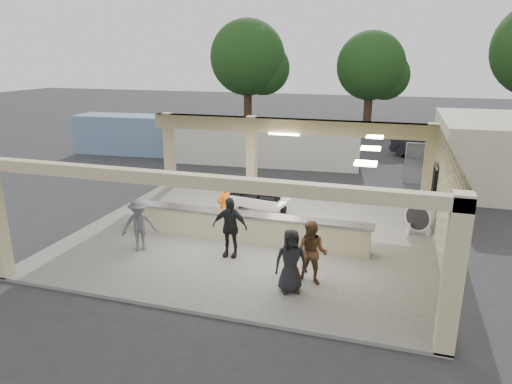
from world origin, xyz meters
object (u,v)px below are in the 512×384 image
(passenger_b, at_px, (230,227))
(baggage_handler, at_px, (224,206))
(car_dark, at_px, (425,148))
(passenger_d, at_px, (291,261))
(car_white_a, at_px, (484,154))
(container_blue, at_px, (148,135))
(luggage_cart, at_px, (256,197))
(drum_fan, at_px, (420,217))
(passenger_c, at_px, (139,225))
(baggage_counter, at_px, (247,227))
(passenger_a, at_px, (312,253))
(container_white, at_px, (261,143))

(passenger_b, bearing_deg, baggage_handler, 113.13)
(car_dark, bearing_deg, passenger_b, -158.71)
(passenger_d, relative_size, car_white_a, 0.31)
(container_blue, bearing_deg, baggage_handler, -54.28)
(luggage_cart, relative_size, container_blue, 0.27)
(drum_fan, bearing_deg, passenger_d, -89.19)
(luggage_cart, bearing_deg, passenger_b, -74.96)
(passenger_b, relative_size, passenger_c, 1.11)
(passenger_d, bearing_deg, baggage_counter, 104.24)
(baggage_handler, xyz_separation_m, passenger_a, (3.67, -3.05, 0.03))
(baggage_counter, xyz_separation_m, drum_fan, (5.50, 2.48, 0.10))
(baggage_counter, bearing_deg, passenger_a, -41.05)
(passenger_d, height_order, car_white_a, passenger_d)
(passenger_c, bearing_deg, luggage_cart, 25.90)
(baggage_handler, xyz_separation_m, passenger_b, (0.95, -2.04, 0.09))
(drum_fan, relative_size, container_white, 0.10)
(passenger_b, bearing_deg, car_dark, 66.99)
(passenger_a, bearing_deg, baggage_counter, 143.66)
(baggage_handler, bearing_deg, car_dark, -176.67)
(drum_fan, height_order, baggage_handler, baggage_handler)
(passenger_c, height_order, passenger_d, passenger_d)
(passenger_b, relative_size, container_white, 0.17)
(luggage_cart, relative_size, drum_fan, 2.33)
(baggage_handler, relative_size, passenger_d, 0.99)
(drum_fan, xyz_separation_m, passenger_a, (-2.92, -4.73, 0.30))
(container_white, bearing_deg, passenger_b, -81.56)
(passenger_c, bearing_deg, drum_fan, -7.63)
(passenger_d, bearing_deg, drum_fan, 34.86)
(passenger_a, xyz_separation_m, passenger_b, (-2.71, 1.01, 0.06))
(luggage_cart, distance_m, car_dark, 14.34)
(passenger_b, xyz_separation_m, car_dark, (6.35, 16.50, -0.33))
(passenger_d, xyz_separation_m, container_blue, (-12.62, 14.75, 0.24))
(drum_fan, bearing_deg, car_white_a, 105.06)
(passenger_a, bearing_deg, luggage_cart, 127.11)
(passenger_c, distance_m, passenger_d, 5.26)
(baggage_counter, height_order, passenger_c, passenger_c)
(car_dark, relative_size, container_white, 0.38)
(passenger_b, distance_m, passenger_c, 2.90)
(passenger_a, height_order, container_white, container_white)
(baggage_handler, bearing_deg, drum_fan, 134.42)
(luggage_cart, bearing_deg, container_blue, 146.65)
(passenger_d, bearing_deg, container_blue, 107.70)
(passenger_b, bearing_deg, passenger_c, -173.19)
(passenger_c, bearing_deg, baggage_handler, 18.70)
(car_dark, distance_m, container_white, 9.90)
(passenger_c, relative_size, container_white, 0.15)
(luggage_cart, relative_size, container_white, 0.23)
(passenger_d, xyz_separation_m, container_white, (-5.02, 14.22, 0.24))
(baggage_counter, distance_m, drum_fan, 6.03)
(luggage_cart, height_order, passenger_b, passenger_b)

